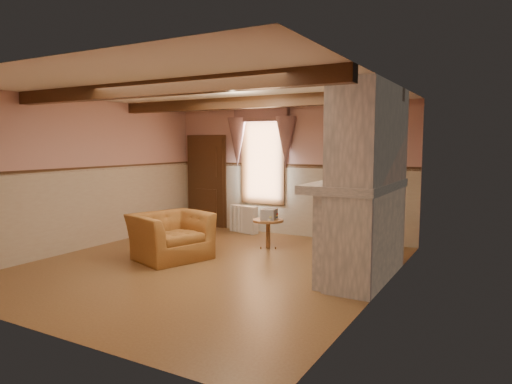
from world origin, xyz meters
The scene contains 26 objects.
floor centered at (0.00, 0.00, 0.00)m, with size 5.50×6.00×0.01m, color brown.
ceiling centered at (0.00, 0.00, 2.80)m, with size 5.50×6.00×0.01m, color silver.
wall_back centered at (0.00, 3.00, 1.40)m, with size 5.50×0.02×2.80m, color tan.
wall_front centered at (0.00, -3.00, 1.40)m, with size 5.50×0.02×2.80m, color tan.
wall_left centered at (-2.75, 0.00, 1.40)m, with size 0.02×6.00×2.80m, color tan.
wall_right centered at (2.75, 0.00, 1.40)m, with size 0.02×6.00×2.80m, color tan.
wainscot centered at (0.00, 0.00, 0.75)m, with size 5.50×6.00×1.50m, color #C0B39A, non-canonical shape.
chair_rail centered at (0.00, 0.00, 1.50)m, with size 5.50×6.00×0.08m, color black, non-canonical shape.
firebox centered at (2.00, 0.60, 0.45)m, with size 0.20×0.95×0.90m, color black.
armchair centered at (-0.84, 0.09, 0.39)m, with size 1.21×1.06×0.79m, color #9E662D.
side_table centered at (0.25, 1.61, 0.28)m, with size 0.58×0.58×0.55m, color brown.
book_stack centered at (0.27, 1.62, 0.65)m, with size 0.26×0.32×0.20m, color #B7AD8C.
radiator centered at (-0.93, 2.70, 0.30)m, with size 0.70×0.18×0.60m, color silver.
bowl centered at (2.24, 0.37, 1.46)m, with size 0.33×0.33×0.08m, color brown.
mantel_clock centered at (2.24, 1.27, 1.52)m, with size 0.14×0.24×0.20m, color #31200D.
oil_lamp centered at (2.24, 1.00, 1.56)m, with size 0.11×0.11×0.28m, color #CD8439.
candle_red centered at (2.24, -0.01, 1.50)m, with size 0.06×0.06×0.16m, color #A12013.
jar_yellow centered at (2.24, 0.39, 1.48)m, with size 0.06×0.06×0.12m, color gold.
fireplace centered at (2.42, 0.60, 1.40)m, with size 0.85×2.00×2.80m, color gray.
mantel centered at (2.24, 0.60, 1.36)m, with size 1.05×2.05×0.12m, color gray.
overmantel_mirror centered at (2.06, 0.60, 1.97)m, with size 0.06×1.44×1.04m, color silver.
door centered at (-2.10, 2.94, 1.05)m, with size 1.10×0.10×2.10m, color black.
window centered at (-0.60, 2.97, 1.65)m, with size 1.06×0.08×2.02m, color white.
window_drapes centered at (-0.60, 2.88, 2.25)m, with size 1.30×0.14×1.40m, color gray.
ceiling_beam_front centered at (0.00, -1.20, 2.70)m, with size 5.50×0.18×0.20m, color black.
ceiling_beam_back centered at (0.00, 1.20, 2.70)m, with size 5.50×0.18×0.20m, color black.
Camera 1 is at (4.21, -5.90, 1.97)m, focal length 32.00 mm.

